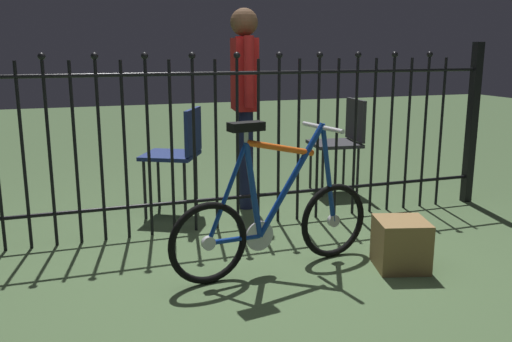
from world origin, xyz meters
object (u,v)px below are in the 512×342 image
Objects in this scene: chair_navy at (179,149)px; display_crate at (401,244)px; bicycle at (274,219)px; chair_charcoal at (343,136)px; person_visitor at (244,91)px.

display_crate is at bearing -55.83° from chair_navy.
bicycle is 1.99m from chair_charcoal.
bicycle is 1.56× the size of chair_navy.
bicycle reaches higher than display_crate.
chair_navy is 0.53× the size of person_visitor.
bicycle is 4.41× the size of display_crate.
chair_charcoal is 1.11m from person_visitor.
display_crate is (1.03, -1.52, -0.38)m from chair_navy.
chair_charcoal is 2.82× the size of display_crate.
chair_navy is 0.71m from person_visitor.
person_visitor reaches higher than display_crate.
bicycle is 1.53m from person_visitor.
person_visitor is at bearing 79.37° from bicycle.
person_visitor reaches higher than chair_navy.
person_visitor reaches higher than chair_charcoal.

